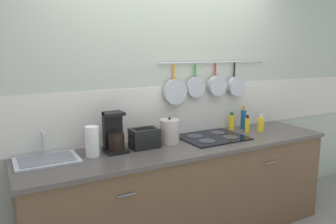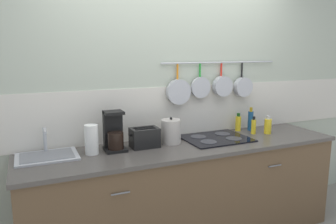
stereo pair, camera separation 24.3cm
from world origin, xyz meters
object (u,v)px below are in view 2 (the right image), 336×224
at_px(coffee_maker, 114,134).
at_px(bottle_sesame_oil, 251,120).
at_px(bottle_dish_soap, 254,126).
at_px(bottle_olive_oil, 238,123).
at_px(bottle_hot_sauce, 268,126).
at_px(kettle, 171,131).
at_px(paper_towel_roll, 92,140).
at_px(toaster, 145,137).

height_order(coffee_maker, bottle_sesame_oil, coffee_maker).
bearing_deg(bottle_dish_soap, bottle_sesame_oil, 64.27).
height_order(bottle_olive_oil, bottle_hot_sauce, bottle_olive_oil).
bearing_deg(bottle_olive_oil, bottle_hot_sauce, -47.11).
distance_m(kettle, bottle_sesame_oil, 0.96).
xyz_separation_m(paper_towel_roll, kettle, (0.72, 0.04, -0.01)).
bearing_deg(toaster, coffee_maker, 174.74).
relative_size(paper_towel_roll, coffee_maker, 0.72).
bearing_deg(bottle_hot_sauce, bottle_sesame_oil, 112.68).
bearing_deg(bottle_olive_oil, bottle_sesame_oil, -16.58).
xyz_separation_m(kettle, bottle_sesame_oil, (0.96, 0.10, -0.00)).
xyz_separation_m(coffee_maker, bottle_sesame_oil, (1.48, 0.10, -0.03)).
height_order(toaster, kettle, kettle).
xyz_separation_m(bottle_olive_oil, bottle_sesame_oil, (0.13, -0.04, 0.03)).
relative_size(bottle_olive_oil, bottle_sesame_oil, 0.76).
xyz_separation_m(bottle_olive_oil, bottle_dish_soap, (0.06, -0.17, -0.00)).
distance_m(kettle, bottle_olive_oil, 0.84).
distance_m(coffee_maker, kettle, 0.53).
bearing_deg(bottle_dish_soap, paper_towel_roll, -179.99).
relative_size(toaster, bottle_hot_sauce, 1.42).
height_order(coffee_maker, kettle, coffee_maker).
distance_m(kettle, bottle_dish_soap, 0.89).
bearing_deg(bottle_hot_sauce, toaster, 177.44).
height_order(paper_towel_roll, toaster, paper_towel_roll).
relative_size(toaster, bottle_olive_oil, 1.39).
xyz_separation_m(paper_towel_roll, bottle_sesame_oil, (1.68, 0.13, -0.01)).
bearing_deg(bottle_hot_sauce, paper_towel_roll, 178.42).
xyz_separation_m(bottle_olive_oil, bottle_hot_sauce, (0.20, -0.22, -0.00)).
height_order(paper_towel_roll, bottle_hot_sauce, paper_towel_roll).
bearing_deg(paper_towel_roll, toaster, 1.18).
relative_size(toaster, bottle_sesame_oil, 1.06).
bearing_deg(kettle, bottle_hot_sauce, -4.72).
height_order(kettle, bottle_sesame_oil, bottle_sesame_oil).
height_order(bottle_olive_oil, bottle_sesame_oil, bottle_sesame_oil).
distance_m(bottle_olive_oil, bottle_dish_soap, 0.18).
height_order(kettle, bottle_dish_soap, kettle).
bearing_deg(bottle_olive_oil, toaster, -171.62).
bearing_deg(bottle_hot_sauce, coffee_maker, 176.99).
height_order(toaster, bottle_hot_sauce, bottle_hot_sauce).
xyz_separation_m(paper_towel_roll, toaster, (0.46, 0.01, -0.04)).
xyz_separation_m(paper_towel_roll, bottle_olive_oil, (1.55, 0.17, -0.04)).
xyz_separation_m(toaster, bottle_dish_soap, (1.16, -0.01, -0.01)).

